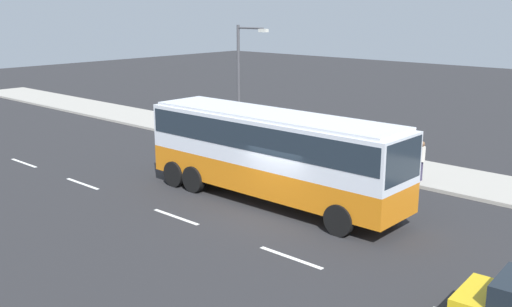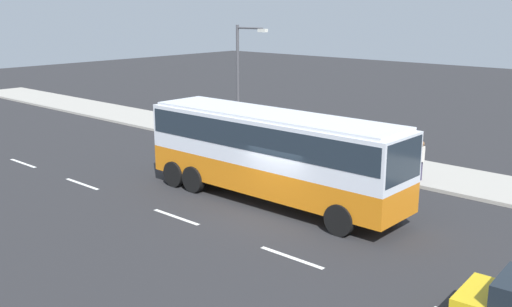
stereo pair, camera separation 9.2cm
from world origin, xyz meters
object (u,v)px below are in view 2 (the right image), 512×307
Objects in this scene: pedestrian_at_crossing at (405,152)px; street_lamp at (241,75)px; coach_bus at (272,148)px; pedestrian_near_curb at (421,158)px.

street_lamp is at bearing 90.93° from pedestrian_at_crossing.
coach_bus reaches higher than pedestrian_at_crossing.
street_lamp is (-7.33, 6.11, 1.71)m from coach_bus.
street_lamp is at bearing 139.99° from coach_bus.
coach_bus is 6.99m from pedestrian_near_curb.
coach_bus is 7.10m from pedestrian_at_crossing.
coach_bus is 6.40× the size of pedestrian_near_curb.
coach_bus is 6.57× the size of pedestrian_at_crossing.
pedestrian_at_crossing is 9.95m from street_lamp.
pedestrian_near_curb reaches higher than pedestrian_at_crossing.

